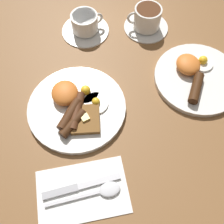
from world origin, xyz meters
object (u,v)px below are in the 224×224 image
breakfast_plate_near (76,106)px  teacup_far (147,20)px  teacup_near (85,25)px  spoon (102,191)px  breakfast_plate_far (196,76)px  knife (77,187)px

breakfast_plate_near → teacup_far: teacup_far is taller
teacup_near → spoon: (0.53, -0.02, -0.02)m
breakfast_plate_near → teacup_near: bearing=169.2°
teacup_near → breakfast_plate_near: bearing=-10.8°
spoon → breakfast_plate_near: bearing=94.4°
teacup_near → teacup_far: size_ratio=1.06×
teacup_near → breakfast_plate_far: bearing=51.1°
teacup_far → knife: size_ratio=0.77×
breakfast_plate_near → breakfast_plate_far: breakfast_plate_near is taller
teacup_far → knife: (0.49, -0.27, -0.03)m
teacup_far → spoon: (0.51, -0.22, -0.03)m
breakfast_plate_near → knife: (0.22, -0.02, -0.01)m
breakfast_plate_near → spoon: 0.24m
breakfast_plate_far → teacup_near: bearing=-128.9°
breakfast_plate_far → teacup_far: (-0.23, -0.10, 0.02)m
breakfast_plate_near → teacup_near: (-0.29, 0.06, 0.01)m
teacup_near → teacup_far: (0.02, 0.20, 0.01)m
teacup_near → teacup_far: bearing=85.4°
breakfast_plate_far → knife: bearing=-54.6°
teacup_far → knife: teacup_far is taller
breakfast_plate_far → teacup_near: 0.39m
spoon → breakfast_plate_far: bearing=36.5°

